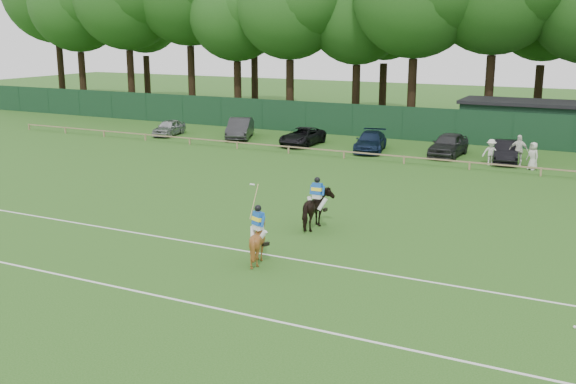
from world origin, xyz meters
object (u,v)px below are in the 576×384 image
Objects in this scene: sedan_grey at (240,128)px; polo_ball at (575,327)px; sedan_silver at (169,128)px; spectator_right at (533,156)px; horse_chestnut at (258,242)px; sedan_navy at (371,142)px; spectator_left at (491,152)px; estate_black at (506,151)px; hatch_grey at (448,145)px; horse_dark at (317,210)px; suv_black at (302,137)px; spectator_mid at (519,150)px; utility_shed at (519,121)px.

sedan_grey is 35.51m from polo_ball.
sedan_silver is 27.20m from spectator_right.
sedan_navy is (-4.13, 23.08, -0.10)m from horse_chestnut.
estate_black is at bearing 43.09° from spectator_left.
horse_chestnut is 23.71m from estate_black.
horse_chestnut is at bearing -122.56° from spectator_left.
hatch_grey is 49.57× the size of polo_ball.
hatch_grey is (21.66, 1.05, 0.14)m from sedan_silver.
polo_ball is (5.80, -24.09, -0.63)m from estate_black.
estate_black is (4.77, 23.23, -0.09)m from horse_chestnut.
sedan_grey reaches higher than polo_ball.
sedan_grey is at bearing 135.88° from polo_ball.
horse_chestnut is at bearing -80.67° from sedan_grey.
horse_dark is 0.44× the size of hatch_grey.
hatch_grey is at bearing 2.46° from suv_black.
sedan_silver is 24.72m from spectator_left.
spectator_right reaches higher than spectator_left.
polo_ball is (4.95, -23.23, -0.91)m from spectator_mid.
estate_black is (8.90, 0.15, 0.01)m from sedan_navy.
horse_chestnut is 16.97× the size of polo_ball.
suv_black is (5.58, -0.66, -0.14)m from sedan_grey.
suv_black is at bearing 129.60° from polo_ball.
spectator_mid is (0.85, -0.86, 0.28)m from estate_black.
polo_ball is at bearing -159.31° from horse_chestnut.
suv_black is 16.13m from utility_shed.
spectator_mid is (26.23, -0.22, 0.34)m from sedan_silver.
horse_chestnut is 0.34× the size of sedan_navy.
polo_ball is (19.91, -24.06, -0.58)m from suv_black.
spectator_left is (3.05, -1.85, 0.04)m from hatch_grey.
horse_chestnut reaches higher than estate_black.
sedan_grey reaches higher than estate_black.
suv_black is 0.53× the size of utility_shed.
sedan_navy is at bearing -54.52° from horse_chestnut.
sedan_grey is 21.62m from spectator_right.
suv_black is 13.52m from spectator_left.
spectator_right reaches higher than polo_ball.
sedan_navy is at bearing 121.55° from polo_ball.
estate_black is (19.69, -0.63, -0.09)m from sedan_grey.
hatch_grey is (1.05, 23.65, -0.00)m from horse_chestnut.
spectator_right is at bearing -52.62° from estate_black.
horse_chestnut is at bearing -69.40° from spectator_right.
polo_ball is at bearing 149.31° from horse_dark.
horse_dark reaches higher than polo_ball.
utility_shed is (13.60, 8.61, 0.92)m from suv_black.
utility_shed reaches higher than sedan_grey.
spectator_mid is (4.57, -1.28, 0.19)m from hatch_grey.
horse_dark is 18.98m from hatch_grey.
polo_ball is at bearing -79.08° from utility_shed.
suv_black is 2.35× the size of spectator_mid.
spectator_left is (-0.67, -1.43, 0.13)m from estate_black.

